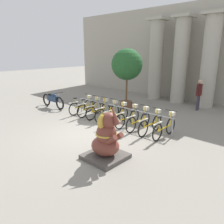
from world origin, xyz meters
TOP-DOWN VIEW (x-y plane):
  - ground_plane at (0.00, 0.00)m, footprint 60.00×60.00m
  - building_facade at (0.00, 8.60)m, footprint 20.00×0.20m
  - column_left at (-1.72, 7.60)m, footprint 1.11×1.11m
  - column_middle at (0.00, 7.60)m, footprint 1.11×1.11m
  - column_right at (1.72, 7.60)m, footprint 1.11×1.11m
  - bike_rack at (-0.04, 1.95)m, footprint 5.40×0.05m
  - bicycle_0 at (-2.44, 1.81)m, footprint 0.48×1.63m
  - bicycle_1 at (-1.84, 1.84)m, footprint 0.48×1.63m
  - bicycle_2 at (-1.24, 1.85)m, footprint 0.48×1.63m
  - bicycle_3 at (-0.64, 1.87)m, footprint 0.48×1.63m
  - bicycle_4 at (-0.04, 1.82)m, footprint 0.48×1.63m
  - bicycle_5 at (0.56, 1.86)m, footprint 0.48×1.63m
  - bicycle_6 at (1.16, 1.83)m, footprint 0.48×1.63m
  - bicycle_7 at (1.76, 1.80)m, footprint 0.48×1.63m
  - bicycle_8 at (2.36, 1.83)m, footprint 0.48×1.63m
  - elephant_statue at (1.94, -0.91)m, footprint 1.15×1.15m
  - motorcycle at (-4.59, 1.46)m, footprint 2.08×0.55m
  - person_pedestrian at (1.73, 6.51)m, footprint 0.22×0.47m
  - potted_tree at (-1.48, 4.27)m, footprint 1.70×1.70m

SIDE VIEW (x-z plane):
  - ground_plane at x=0.00m, z-range 0.00..0.00m
  - bicycle_0 at x=-2.44m, z-range -0.09..0.88m
  - bicycle_1 at x=-1.84m, z-range -0.09..0.88m
  - bicycle_2 at x=-1.24m, z-range -0.09..0.88m
  - bicycle_3 at x=-0.64m, z-range -0.09..0.88m
  - bicycle_4 at x=-0.04m, z-range -0.09..0.88m
  - bicycle_5 at x=0.56m, z-range -0.09..0.88m
  - bicycle_6 at x=1.16m, z-range -0.09..0.88m
  - bicycle_7 at x=1.76m, z-range -0.09..0.88m
  - bicycle_8 at x=2.36m, z-range -0.09..0.88m
  - motorcycle at x=-4.59m, z-range -0.01..0.95m
  - elephant_statue at x=1.94m, z-range -0.28..1.47m
  - bike_rack at x=-0.04m, z-range 0.25..1.02m
  - person_pedestrian at x=1.73m, z-range 0.17..1.84m
  - potted_tree at x=-1.48m, z-range 0.71..4.01m
  - column_left at x=-1.72m, z-range 0.04..5.20m
  - column_middle at x=0.00m, z-range 0.04..5.20m
  - column_right at x=1.72m, z-range 0.04..5.20m
  - building_facade at x=0.00m, z-range 0.00..6.00m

